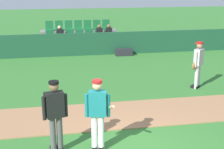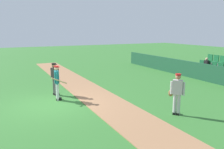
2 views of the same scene
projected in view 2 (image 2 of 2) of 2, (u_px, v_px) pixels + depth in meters
name	position (u px, v px, depth m)	size (l,w,h in m)	color
ground_plane	(52.00, 104.00, 10.88)	(80.00, 80.00, 0.00)	#33702D
infield_dirt_path	(98.00, 97.00, 11.93)	(28.00, 2.05, 0.03)	#9E704C
dugout_fence	(209.00, 73.00, 15.47)	(20.00, 0.16, 1.20)	#19472D
stadium_bleachers	(223.00, 73.00, 16.12)	(4.45, 2.10, 1.65)	slate
batter_teal_jersey	(57.00, 81.00, 11.36)	(0.63, 0.80, 1.76)	white
umpire_home_plate	(55.00, 77.00, 12.26)	(0.58, 0.37, 1.76)	#4C4C4C
runner_grey_jersey	(177.00, 93.00, 9.36)	(0.59, 0.48, 1.76)	#B2B2B2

